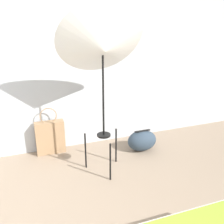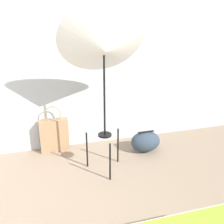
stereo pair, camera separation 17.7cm
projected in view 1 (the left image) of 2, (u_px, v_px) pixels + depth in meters
The scene contains 4 objects.
wall_back at pixel (64, 54), 3.31m from camera, with size 8.00×0.05×2.60m.
photo_umbrella at pixel (103, 46), 2.67m from camera, with size 0.95×0.72×1.92m.
tote_bag at pixel (50, 137), 3.49m from camera, with size 0.38×0.12×0.65m.
duffel_bag at pixel (142, 140), 3.60m from camera, with size 0.41×0.28×0.29m.
Camera 1 is at (-0.56, -0.93, 1.79)m, focal length 42.00 mm.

